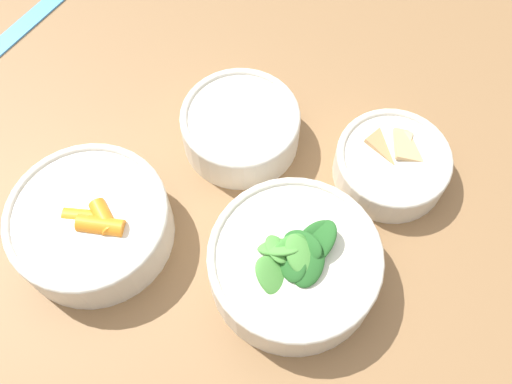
{
  "coord_description": "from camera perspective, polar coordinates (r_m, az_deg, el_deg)",
  "views": [
    {
      "loc": [
        -0.3,
        -0.2,
        1.43
      ],
      "look_at": [
        -0.02,
        -0.04,
        0.81
      ],
      "focal_mm": 40.0,
      "sensor_mm": 36.0,
      "label": 1
    }
  ],
  "objects": [
    {
      "name": "bowl_cookies",
      "position": [
        0.74,
        13.41,
        2.82
      ],
      "size": [
        0.15,
        0.15,
        0.05
      ],
      "color": "silver",
      "rests_on": "dining_table"
    },
    {
      "name": "bowl_carrots",
      "position": [
        0.7,
        -16.16,
        -2.98
      ],
      "size": [
        0.19,
        0.19,
        0.07
      ],
      "color": "silver",
      "rests_on": "dining_table"
    },
    {
      "name": "bowl_greens",
      "position": [
        0.66,
        3.81,
        -7.06
      ],
      "size": [
        0.2,
        0.2,
        0.09
      ],
      "color": "silver",
      "rests_on": "dining_table"
    },
    {
      "name": "ruler",
      "position": [
        0.96,
        -22.3,
        15.05
      ],
      "size": [
        0.31,
        0.05,
        0.0
      ],
      "color": "#4C99E0",
      "rests_on": "dining_table"
    },
    {
      "name": "dining_table",
      "position": [
        0.85,
        -2.02,
        -2.52
      ],
      "size": [
        1.01,
        0.98,
        0.78
      ],
      "color": "olive",
      "rests_on": "ground_plane"
    },
    {
      "name": "ground_plane",
      "position": [
        1.48,
        -1.2,
        -13.3
      ],
      "size": [
        10.0,
        10.0,
        0.0
      ],
      "primitive_type": "plane",
      "color": "brown"
    },
    {
      "name": "bowl_beans_hotdog",
      "position": [
        0.75,
        -1.52,
        6.42
      ],
      "size": [
        0.15,
        0.15,
        0.06
      ],
      "color": "silver",
      "rests_on": "dining_table"
    }
  ]
}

